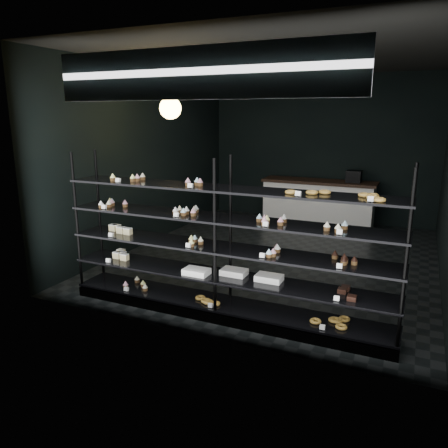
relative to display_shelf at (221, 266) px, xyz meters
The scene contains 5 objects.
room 2.64m from the display_shelf, 91.14° to the left, with size 5.01×6.01×3.20m.
display_shelf is the anchor object (origin of this frame).
signage 2.17m from the display_shelf, 95.86° to the right, with size 3.30×0.05×0.50m.
pendant_lamp 2.68m from the display_shelf, 136.88° to the left, with size 0.32×0.32×0.89m.
service_counter 4.95m from the display_shelf, 89.12° to the left, with size 2.42×0.65×1.23m.
Camera 1 is at (2.08, -6.87, 2.36)m, focal length 35.00 mm.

